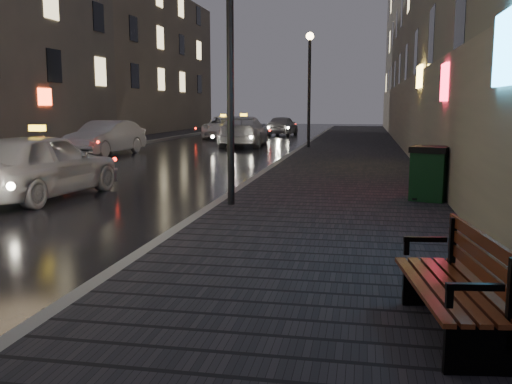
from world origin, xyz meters
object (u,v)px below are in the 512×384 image
lamp_far (309,75)px  trash_bin (430,173)px  bench (459,284)px  car_left_mid (106,138)px  taxi_far (223,127)px  lamp_near (230,33)px  taxi_mid (244,131)px  taxi_near (39,165)px  car_far (282,126)px

lamp_far → trash_bin: lamp_far is taller
trash_bin → bench: bearing=-74.9°
trash_bin → car_left_mid: bearing=158.4°
trash_bin → taxi_far: size_ratio=0.23×
lamp_near → taxi_far: lamp_near is taller
lamp_far → trash_bin: size_ratio=4.69×
bench → taxi_mid: size_ratio=0.35×
lamp_far → taxi_near: bearing=-107.1°
lamp_near → trash_bin: lamp_near is taller
trash_bin → lamp_near: bearing=-143.0°
lamp_far → taxi_mid: 4.94m
car_far → lamp_near: bearing=101.1°
bench → taxi_far: 32.89m
taxi_near → bench: bearing=145.7°
bench → taxi_near: (-8.09, 6.83, 0.16)m
trash_bin → lamp_far: bearing=124.3°
trash_bin → taxi_near: bearing=-157.6°
lamp_far → taxi_mid: (-3.57, 2.08, -2.72)m
bench → trash_bin: 7.31m
taxi_near → taxi_far: (-1.80, 24.53, -0.07)m
lamp_far → car_far: bearing=103.4°
bench → taxi_mid: taxi_mid is taller
bench → taxi_near: bearing=132.0°
lamp_near → bench: 7.51m
car_left_mid → taxi_mid: bearing=59.1°
taxi_mid → taxi_far: size_ratio=1.07×
taxi_far → car_far: (3.39, 3.64, -0.01)m
taxi_far → lamp_near: bearing=-82.2°
lamp_far → taxi_mid: bearing=149.7°
lamp_far → car_far: lamp_far is taller
bench → car_left_mid: bearing=115.4°
lamp_far → car_far: (-3.09, 12.97, -2.80)m
lamp_near → car_far: bearing=96.1°
bench → car_left_mid: car_left_mid is taller
lamp_near → taxi_near: (-4.67, 0.80, -2.72)m
lamp_far → trash_bin: 15.51m
lamp_far → bench: bearing=-81.2°
taxi_mid → taxi_far: (-2.90, 7.25, -0.08)m
lamp_near → bench: (3.42, -6.03, -2.88)m
taxi_far → car_far: 4.97m
trash_bin → car_far: 28.59m
taxi_near → taxi_mid: (1.10, 17.28, 0.01)m
car_far → bench: bearing=105.5°
trash_bin → taxi_far: 26.23m
trash_bin → taxi_near: taxi_near is taller
lamp_far → taxi_near: (-4.67, -15.20, -2.72)m
lamp_far → taxi_near: 16.13m
taxi_near → taxi_mid: size_ratio=0.85×
car_far → taxi_far: bearing=52.0°
lamp_near → taxi_mid: lamp_near is taller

